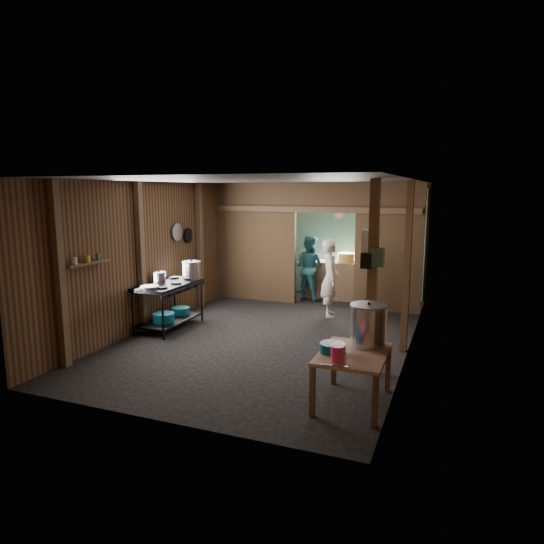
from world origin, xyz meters
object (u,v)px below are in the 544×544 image
at_px(gas_range, 169,306).
at_px(cook, 330,278).
at_px(pink_bucket, 337,354).
at_px(yellow_tub, 346,258).
at_px(stove_pot_large, 192,271).
at_px(stock_pot, 368,326).
at_px(prep_table, 353,378).

relative_size(gas_range, cook, 0.92).
height_order(gas_range, pink_bucket, gas_range).
relative_size(pink_bucket, yellow_tub, 0.47).
bearing_deg(stove_pot_large, stock_pot, -29.12).
bearing_deg(stock_pot, yellow_tub, 105.74).
xyz_separation_m(stock_pot, yellow_tub, (-1.39, 4.91, 0.10)).
xyz_separation_m(gas_range, pink_bucket, (3.61, -2.20, 0.29)).
bearing_deg(pink_bucket, stove_pot_large, 141.63).
xyz_separation_m(prep_table, yellow_tub, (-1.28, 5.26, 0.65)).
distance_m(yellow_tub, cook, 1.57).
relative_size(gas_range, stock_pot, 2.69).
bearing_deg(cook, pink_bucket, 176.17).
bearing_deg(pink_bucket, cook, 105.62).
distance_m(prep_table, stove_pot_large, 4.31).
distance_m(gas_range, pink_bucket, 4.24).
relative_size(stove_pot_large, stock_pot, 0.67).
bearing_deg(pink_bucket, gas_range, 148.62).
bearing_deg(prep_table, stove_pot_large, 146.17).
xyz_separation_m(gas_range, prep_table, (3.71, -1.85, -0.11)).
height_order(gas_range, cook, cook).
xyz_separation_m(stove_pot_large, pink_bucket, (3.44, -2.72, -0.27)).
height_order(yellow_tub, cook, cook).
relative_size(prep_table, stove_pot_large, 3.00).
relative_size(stock_pot, cook, 0.34).
relative_size(stove_pot_large, yellow_tub, 0.91).
xyz_separation_m(stove_pot_large, yellow_tub, (2.26, 2.89, -0.02)).
distance_m(stock_pot, yellow_tub, 5.11).
height_order(stove_pot_large, pink_bucket, stove_pot_large).
distance_m(stove_pot_large, stock_pot, 4.17).
xyz_separation_m(prep_table, stove_pot_large, (-3.54, 2.37, 0.67)).
bearing_deg(pink_bucket, stock_pot, 73.60).
relative_size(stove_pot_large, cook, 0.23).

